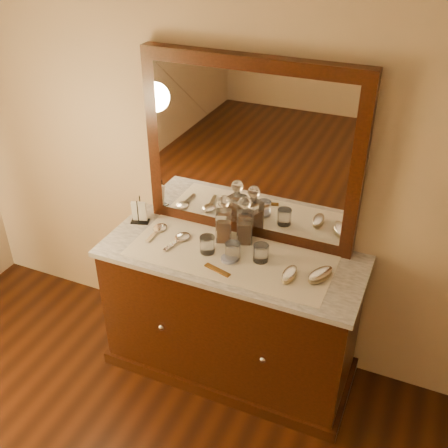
% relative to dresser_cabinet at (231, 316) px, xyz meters
% --- Properties ---
extents(dresser_cabinet, '(1.40, 0.55, 0.82)m').
position_rel_dresser_cabinet_xyz_m(dresser_cabinet, '(0.00, 0.00, 0.00)').
color(dresser_cabinet, black).
rests_on(dresser_cabinet, floor).
extents(dresser_plinth, '(1.46, 0.59, 0.08)m').
position_rel_dresser_cabinet_xyz_m(dresser_plinth, '(0.00, 0.00, -0.37)').
color(dresser_plinth, black).
rests_on(dresser_plinth, floor).
extents(knob_left, '(0.04, 0.04, 0.04)m').
position_rel_dresser_cabinet_xyz_m(knob_left, '(-0.30, -0.28, 0.04)').
color(knob_left, silver).
rests_on(knob_left, dresser_cabinet).
extents(knob_right, '(0.04, 0.04, 0.04)m').
position_rel_dresser_cabinet_xyz_m(knob_right, '(0.30, -0.28, 0.04)').
color(knob_right, silver).
rests_on(knob_right, dresser_cabinet).
extents(marble_top, '(1.44, 0.59, 0.03)m').
position_rel_dresser_cabinet_xyz_m(marble_top, '(0.00, 0.00, 0.42)').
color(marble_top, white).
rests_on(marble_top, dresser_cabinet).
extents(mirror_frame, '(1.20, 0.08, 1.00)m').
position_rel_dresser_cabinet_xyz_m(mirror_frame, '(0.00, 0.25, 0.94)').
color(mirror_frame, black).
rests_on(mirror_frame, marble_top).
extents(mirror_glass, '(1.06, 0.01, 0.86)m').
position_rel_dresser_cabinet_xyz_m(mirror_glass, '(0.00, 0.21, 0.94)').
color(mirror_glass, white).
rests_on(mirror_glass, marble_top).
extents(lace_runner, '(1.10, 0.45, 0.00)m').
position_rel_dresser_cabinet_xyz_m(lace_runner, '(0.00, -0.02, 0.44)').
color(lace_runner, silver).
rests_on(lace_runner, marble_top).
extents(pin_dish, '(0.09, 0.09, 0.02)m').
position_rel_dresser_cabinet_xyz_m(pin_dish, '(0.01, -0.06, 0.45)').
color(pin_dish, silver).
rests_on(pin_dish, lace_runner).
extents(comb, '(0.16, 0.07, 0.01)m').
position_rel_dresser_cabinet_xyz_m(comb, '(-0.01, -0.17, 0.45)').
color(comb, brown).
rests_on(comb, lace_runner).
extents(napkin_rack, '(0.12, 0.09, 0.16)m').
position_rel_dresser_cabinet_xyz_m(napkin_rack, '(-0.62, 0.09, 0.50)').
color(napkin_rack, black).
rests_on(napkin_rack, marble_top).
extents(decanter_left, '(0.11, 0.11, 0.28)m').
position_rel_dresser_cabinet_xyz_m(decanter_left, '(-0.09, 0.11, 0.55)').
color(decanter_left, brown).
rests_on(decanter_left, lace_runner).
extents(decanter_right, '(0.11, 0.11, 0.28)m').
position_rel_dresser_cabinet_xyz_m(decanter_right, '(0.02, 0.14, 0.55)').
color(decanter_right, brown).
rests_on(decanter_right, lace_runner).
extents(brush_near, '(0.07, 0.15, 0.04)m').
position_rel_dresser_cabinet_xyz_m(brush_near, '(0.35, -0.08, 0.46)').
color(brush_near, '#96845C').
rests_on(brush_near, lace_runner).
extents(brush_far, '(0.14, 0.18, 0.05)m').
position_rel_dresser_cabinet_xyz_m(brush_far, '(0.49, -0.02, 0.47)').
color(brush_far, '#96845C').
rests_on(brush_far, lace_runner).
extents(hand_mirror_outer, '(0.08, 0.21, 0.02)m').
position_rel_dresser_cabinet_xyz_m(hand_mirror_outer, '(-0.47, 0.04, 0.45)').
color(hand_mirror_outer, silver).
rests_on(hand_mirror_outer, lace_runner).
extents(hand_mirror_inner, '(0.10, 0.22, 0.02)m').
position_rel_dresser_cabinet_xyz_m(hand_mirror_inner, '(-0.31, 0.01, 0.45)').
color(hand_mirror_inner, silver).
rests_on(hand_mirror_inner, lace_runner).
extents(tumblers, '(0.37, 0.13, 0.09)m').
position_rel_dresser_cabinet_xyz_m(tumblers, '(0.02, -0.02, 0.49)').
color(tumblers, white).
rests_on(tumblers, lace_runner).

